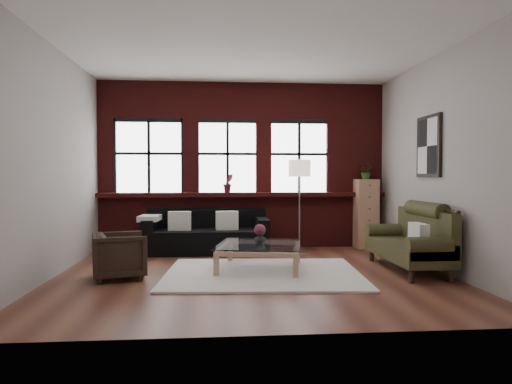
{
  "coord_description": "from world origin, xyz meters",
  "views": [
    {
      "loc": [
        -0.48,
        -6.42,
        1.4
      ],
      "look_at": [
        0.1,
        0.6,
        1.15
      ],
      "focal_mm": 32.0,
      "sensor_mm": 36.0,
      "label": 1
    }
  ],
  "objects": [
    {
      "name": "dark_sofa",
      "position": [
        -0.7,
        1.9,
        0.4
      ],
      "size": [
        2.23,
        0.9,
        0.81
      ],
      "primitive_type": null,
      "color": "black",
      "rests_on": "floor"
    },
    {
      "name": "sill_plant",
      "position": [
        -0.29,
        2.32,
        1.26
      ],
      "size": [
        0.24,
        0.22,
        0.36
      ],
      "primitive_type": "imported",
      "rotation": [
        0.0,
        0.0,
        0.39
      ],
      "color": "maroon",
      "rests_on": "sill_ledge"
    },
    {
      "name": "floor_lamp",
      "position": [
        1.0,
        1.79,
        0.92
      ],
      "size": [
        0.4,
        0.4,
        1.84
      ],
      "primitive_type": null,
      "color": "#A5A5A8",
      "rests_on": "floor"
    },
    {
      "name": "sill_ledge",
      "position": [
        0.0,
        2.35,
        1.04
      ],
      "size": [
        5.5,
        0.3,
        0.08
      ],
      "primitive_type": "cube",
      "color": "#581614",
      "rests_on": "brick_backwall"
    },
    {
      "name": "brick_backwall",
      "position": [
        0.0,
        2.44,
        1.6
      ],
      "size": [
        5.5,
        0.12,
        3.2
      ],
      "primitive_type": null,
      "color": "#581614",
      "rests_on": "floor"
    },
    {
      "name": "coffee_table",
      "position": [
        0.13,
        0.27,
        0.19
      ],
      "size": [
        1.43,
        1.43,
        0.41
      ],
      "primitive_type": null,
      "rotation": [
        0.0,
        0.0,
        -0.2
      ],
      "color": "tan",
      "rests_on": "shag_rug"
    },
    {
      "name": "shag_rug",
      "position": [
        0.14,
        -0.03,
        0.01
      ],
      "size": [
        2.87,
        2.33,
        0.03
      ],
      "primitive_type": "cube",
      "rotation": [
        0.0,
        0.0,
        -0.07
      ],
      "color": "silver",
      "rests_on": "floor"
    },
    {
      "name": "pillow_a",
      "position": [
        -1.17,
        1.8,
        0.59
      ],
      "size": [
        0.4,
        0.15,
        0.34
      ],
      "primitive_type": "cube",
      "rotation": [
        0.0,
        0.0,
        -0.02
      ],
      "color": "silver",
      "rests_on": "dark_sofa"
    },
    {
      "name": "ceiling",
      "position": [
        0.0,
        0.0,
        3.2
      ],
      "size": [
        5.5,
        5.5,
        0.0
      ],
      "primitive_type": "plane",
      "rotation": [
        3.14,
        0.0,
        0.0
      ],
      "color": "white",
      "rests_on": "ground"
    },
    {
      "name": "drawer_chest",
      "position": [
        2.37,
        2.21,
        0.67
      ],
      "size": [
        0.41,
        0.41,
        1.33
      ],
      "primitive_type": "cube",
      "color": "tan",
      "rests_on": "floor"
    },
    {
      "name": "wall_left",
      "position": [
        -2.75,
        0.0,
        1.6
      ],
      "size": [
        0.0,
        5.0,
        5.0
      ],
      "primitive_type": "plane",
      "rotation": [
        1.57,
        0.0,
        1.57
      ],
      "color": "#A8A29C",
      "rests_on": "ground"
    },
    {
      "name": "wall_back",
      "position": [
        0.0,
        2.5,
        1.6
      ],
      "size": [
        5.5,
        0.0,
        5.5
      ],
      "primitive_type": "plane",
      "rotation": [
        1.57,
        0.0,
        0.0
      ],
      "color": "#A8A29C",
      "rests_on": "ground"
    },
    {
      "name": "potted_plant_top",
      "position": [
        2.37,
        2.21,
        1.49
      ],
      "size": [
        0.34,
        0.32,
        0.31
      ],
      "primitive_type": "imported",
      "rotation": [
        0.0,
        0.0,
        0.33
      ],
      "color": "#2D5923",
      "rests_on": "drawer_chest"
    },
    {
      "name": "pillow_settee",
      "position": [
        2.22,
        -0.48,
        0.59
      ],
      "size": [
        0.14,
        0.38,
        0.34
      ],
      "primitive_type": "cube",
      "rotation": [
        0.0,
        0.0,
        -0.01
      ],
      "color": "silver",
      "rests_on": "vintage_settee"
    },
    {
      "name": "window_mid",
      "position": [
        -0.3,
        2.45,
        1.75
      ],
      "size": [
        1.38,
        0.1,
        1.5
      ],
      "primitive_type": null,
      "color": "black",
      "rests_on": "brick_backwall"
    },
    {
      "name": "floor",
      "position": [
        0.0,
        0.0,
        0.0
      ],
      "size": [
        5.5,
        5.5,
        0.0
      ],
      "primitive_type": "plane",
      "color": "#5A2E21",
      "rests_on": "ground"
    },
    {
      "name": "wall_right",
      "position": [
        2.75,
        0.0,
        1.6
      ],
      "size": [
        0.0,
        5.0,
        5.0
      ],
      "primitive_type": "plane",
      "rotation": [
        1.57,
        0.0,
        -1.57
      ],
      "color": "#A8A29C",
      "rests_on": "ground"
    },
    {
      "name": "window_right",
      "position": [
        1.1,
        2.45,
        1.75
      ],
      "size": [
        1.38,
        0.1,
        1.5
      ],
      "primitive_type": null,
      "color": "black",
      "rests_on": "brick_backwall"
    },
    {
      "name": "window_left",
      "position": [
        -1.8,
        2.45,
        1.75
      ],
      "size": [
        1.38,
        0.1,
        1.5
      ],
      "primitive_type": null,
      "color": "black",
      "rests_on": "brick_backwall"
    },
    {
      "name": "pillow_b",
      "position": [
        -0.33,
        1.8,
        0.59
      ],
      "size": [
        0.41,
        0.17,
        0.34
      ],
      "primitive_type": "cube",
      "rotation": [
        0.0,
        0.0,
        0.09
      ],
      "color": "silver",
      "rests_on": "dark_sofa"
    },
    {
      "name": "vase",
      "position": [
        0.13,
        0.27,
        0.48
      ],
      "size": [
        0.21,
        0.21,
        0.17
      ],
      "primitive_type": "imported",
      "rotation": [
        0.0,
        0.0,
        0.39
      ],
      "color": "#B2B2B2",
      "rests_on": "coffee_table"
    },
    {
      "name": "armchair",
      "position": [
        -1.82,
        -0.12,
        0.31
      ],
      "size": [
        0.85,
        0.83,
        0.63
      ],
      "primitive_type": "imported",
      "rotation": [
        0.0,
        0.0,
        1.85
      ],
      "color": "black",
      "rests_on": "floor"
    },
    {
      "name": "vintage_settee",
      "position": [
        2.3,
        0.07,
        0.48
      ],
      "size": [
        0.8,
        1.8,
        0.96
      ],
      "primitive_type": null,
      "color": "#333117",
      "rests_on": "floor"
    },
    {
      "name": "wall_poster",
      "position": [
        2.72,
        0.3,
        1.85
      ],
      "size": [
        0.05,
        0.74,
        0.94
      ],
      "primitive_type": null,
      "color": "black",
      "rests_on": "wall_right"
    },
    {
      "name": "flowers",
      "position": [
        0.13,
        0.27,
        0.6
      ],
      "size": [
        0.17,
        0.17,
        0.17
      ],
      "primitive_type": "sphere",
      "color": "maroon",
      "rests_on": "vase"
    },
    {
      "name": "wall_front",
      "position": [
        0.0,
        -2.5,
        1.6
      ],
      "size": [
        5.5,
        0.0,
        5.5
      ],
      "primitive_type": "plane",
      "rotation": [
        -1.57,
        0.0,
        0.0
      ],
      "color": "#A8A29C",
      "rests_on": "ground"
    }
  ]
}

